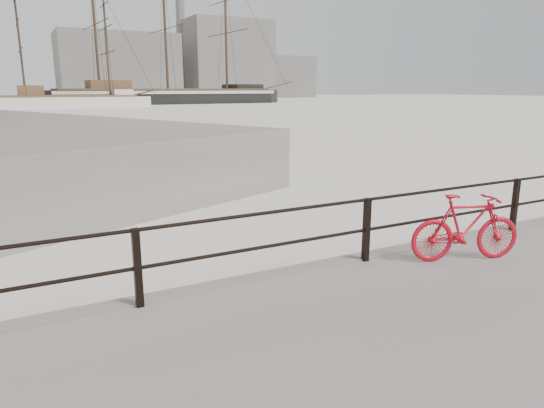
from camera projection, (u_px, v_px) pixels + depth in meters
name	position (u px, v px, depth m)	size (l,w,h in m)	color
ground	(503.00, 246.00, 9.39)	(400.00, 400.00, 0.00)	white
guardrail	(515.00, 205.00, 9.07)	(28.00, 0.10, 1.00)	black
bicycle	(466.00, 228.00, 7.48)	(1.76, 0.26, 1.06)	red
barque_black	(169.00, 104.00, 97.77)	(58.39, 19.11, 33.15)	black
schooner_mid	(71.00, 108.00, 77.80)	(27.80, 11.76, 20.10)	silver
industrial_west	(118.00, 67.00, 136.73)	(32.00, 18.00, 18.00)	gray
industrial_mid	(226.00, 60.00, 156.29)	(26.00, 20.00, 24.00)	gray
industrial_east	(281.00, 77.00, 172.23)	(20.00, 16.00, 14.00)	gray
smokestack	(181.00, 27.00, 152.34)	(2.80, 2.80, 44.00)	gray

